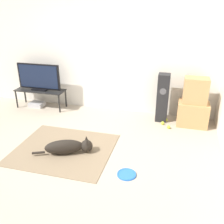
% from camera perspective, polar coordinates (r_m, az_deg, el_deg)
% --- Properties ---
extents(ground_plane, '(12.00, 12.00, 0.00)m').
position_cam_1_polar(ground_plane, '(4.18, -12.11, -9.59)').
color(ground_plane, '#B2A38E').
extents(wall_back, '(8.00, 0.06, 2.55)m').
position_cam_1_polar(wall_back, '(5.54, -3.43, 13.44)').
color(wall_back, silver).
rests_on(wall_back, ground_plane).
extents(area_rug, '(1.60, 1.40, 0.01)m').
position_cam_1_polar(area_rug, '(4.31, -10.92, -8.30)').
color(area_rug, '#847056').
rests_on(area_rug, ground_plane).
extents(dog, '(0.90, 0.47, 0.26)m').
position_cam_1_polar(dog, '(4.12, -9.83, -7.82)').
color(dog, black).
rests_on(dog, area_rug).
extents(frisbee, '(0.28, 0.28, 0.03)m').
position_cam_1_polar(frisbee, '(3.67, 3.37, -14.02)').
color(frisbee, blue).
rests_on(frisbee, ground_plane).
extents(cardboard_box_lower, '(0.59, 0.40, 0.48)m').
position_cam_1_polar(cardboard_box_lower, '(5.19, 17.92, -0.43)').
color(cardboard_box_lower, tan).
rests_on(cardboard_box_lower, ground_plane).
extents(cardboard_box_upper, '(0.45, 0.31, 0.50)m').
position_cam_1_polar(cardboard_box_upper, '(5.02, 18.58, 4.67)').
color(cardboard_box_upper, tan).
rests_on(cardboard_box_upper, cardboard_box_lower).
extents(floor_speaker, '(0.23, 0.23, 0.99)m').
position_cam_1_polar(floor_speaker, '(5.15, 11.51, 3.19)').
color(floor_speaker, black).
rests_on(floor_speaker, ground_plane).
extents(tv_stand, '(1.14, 0.40, 0.43)m').
position_cam_1_polar(tv_stand, '(5.99, -16.04, 4.47)').
color(tv_stand, black).
rests_on(tv_stand, ground_plane).
extents(tv, '(1.01, 0.20, 0.60)m').
position_cam_1_polar(tv, '(5.89, -16.40, 7.62)').
color(tv, black).
rests_on(tv, tv_stand).
extents(tennis_ball_by_boxes, '(0.07, 0.07, 0.07)m').
position_cam_1_polar(tennis_ball_by_boxes, '(5.13, 11.47, -2.49)').
color(tennis_ball_by_boxes, '#C6E033').
rests_on(tennis_ball_by_boxes, ground_plane).
extents(tennis_ball_near_speaker, '(0.07, 0.07, 0.07)m').
position_cam_1_polar(tennis_ball_near_speaker, '(5.29, 12.24, -1.75)').
color(tennis_ball_near_speaker, '#C6E033').
rests_on(tennis_ball_near_speaker, ground_plane).
extents(tennis_ball_loose_on_carpet, '(0.07, 0.07, 0.07)m').
position_cam_1_polar(tennis_ball_loose_on_carpet, '(5.00, 12.81, -3.37)').
color(tennis_ball_loose_on_carpet, '#C6E033').
rests_on(tennis_ball_loose_on_carpet, ground_plane).
extents(game_console, '(0.32, 0.26, 0.10)m').
position_cam_1_polar(game_console, '(6.17, -16.79, 1.69)').
color(game_console, '#B7B7BC').
rests_on(game_console, ground_plane).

